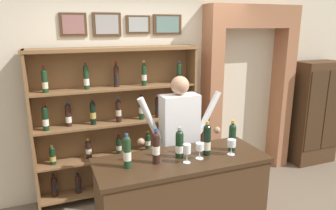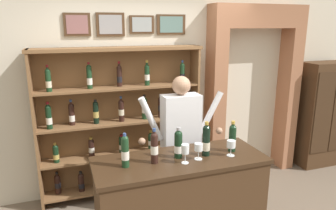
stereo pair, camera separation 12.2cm
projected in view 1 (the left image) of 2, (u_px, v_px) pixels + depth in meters
The scene contains 14 objects.
back_wall at pixel (147, 62), 4.20m from camera, with size 12.00×0.19×3.45m.
wine_shelf at pixel (117, 121), 3.99m from camera, with size 2.09×0.31×1.95m.
archway_doorway at pixel (245, 81), 4.68m from camera, with size 1.44×0.45×2.48m.
side_cabinet at pixel (314, 113), 5.07m from camera, with size 0.73×0.42×1.66m.
tasting_counter at pixel (181, 206), 3.05m from camera, with size 1.62×0.63×1.00m.
shopkeeper at pixel (180, 131), 3.56m from camera, with size 1.03×0.22×1.67m.
tasting_bottle_grappa at pixel (127, 152), 2.70m from camera, with size 0.07×0.07×0.31m.
tasting_bottle_vin_santo at pixel (156, 147), 2.79m from camera, with size 0.07×0.07×0.33m.
tasting_bottle_riserva at pixel (179, 144), 2.91m from camera, with size 0.08×0.08×0.30m.
tasting_bottle_bianco at pixel (207, 140), 2.97m from camera, with size 0.07×0.07×0.33m.
tasting_bottle_prosecco at pixel (232, 137), 3.08m from camera, with size 0.07×0.07×0.31m.
wine_glass_right at pixel (200, 148), 2.89m from camera, with size 0.08×0.08×0.15m.
wine_glass_center at pixel (232, 144), 2.98m from camera, with size 0.08×0.08×0.15m.
wine_glass_spare at pixel (187, 150), 2.80m from camera, with size 0.07×0.07×0.18m.
Camera 1 is at (-1.27, -2.48, 2.21)m, focal length 33.48 mm.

